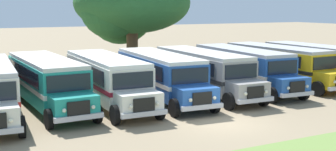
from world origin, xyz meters
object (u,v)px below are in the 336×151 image
parked_bus_slot_2 (47,80)px  broad_shade_tree (130,4)px  parked_bus_slot_8 (318,62)px  parked_bus_slot_7 (279,63)px  parked_bus_slot_3 (107,77)px  parked_bus_slot_5 (203,70)px  parked_bus_slot_4 (160,73)px  parked_bus_slot_6 (243,66)px

parked_bus_slot_2 → broad_shade_tree: size_ratio=0.89×
parked_bus_slot_8 → parked_bus_slot_7: bearing=-103.5°
parked_bus_slot_3 → parked_bus_slot_5: 6.80m
parked_bus_slot_3 → parked_bus_slot_8: size_ratio=1.00×
parked_bus_slot_4 → parked_bus_slot_7: size_ratio=1.01×
parked_bus_slot_3 → parked_bus_slot_5: (6.80, 0.03, 0.00)m
parked_bus_slot_4 → parked_bus_slot_6: same height
parked_bus_slot_6 → parked_bus_slot_5: bearing=-83.3°
parked_bus_slot_5 → parked_bus_slot_2: bearing=-92.6°
parked_bus_slot_2 → parked_bus_slot_6: 13.65m
broad_shade_tree → parked_bus_slot_5: bearing=-92.9°
parked_bus_slot_3 → parked_bus_slot_6: same height
parked_bus_slot_5 → parked_bus_slot_8: same height
parked_bus_slot_2 → broad_shade_tree: (10.93, 13.69, 4.45)m
parked_bus_slot_4 → parked_bus_slot_6: bearing=96.3°
parked_bus_slot_6 → parked_bus_slot_3: bearing=-85.4°
parked_bus_slot_2 → parked_bus_slot_4: same height
parked_bus_slot_2 → parked_bus_slot_3: bearing=75.3°
parked_bus_slot_4 → parked_bus_slot_6: (6.72, 0.28, 0.00)m
parked_bus_slot_6 → parked_bus_slot_8: 6.88m
parked_bus_slot_8 → parked_bus_slot_2: bearing=-93.2°
parked_bus_slot_5 → parked_bus_slot_6: (3.46, 0.21, 0.00)m
parked_bus_slot_4 → parked_bus_slot_8: same height
parked_bus_slot_8 → parked_bus_slot_4: bearing=-91.1°
broad_shade_tree → parked_bus_slot_4: bearing=-105.5°
parked_bus_slot_4 → parked_bus_slot_5: bearing=95.2°
parked_bus_slot_4 → parked_bus_slot_5: size_ratio=1.01×
parked_bus_slot_2 → parked_bus_slot_5: 10.21m
parked_bus_slot_7 → broad_shade_tree: broad_shade_tree is taller
parked_bus_slot_3 → parked_bus_slot_7: size_ratio=1.00×
parked_bus_slot_8 → broad_shade_tree: 18.04m
parked_bus_slot_4 → parked_bus_slot_5: (3.27, 0.07, 0.00)m
parked_bus_slot_4 → parked_bus_slot_6: size_ratio=1.00×
parked_bus_slot_5 → parked_bus_slot_3: bearing=-88.3°
parked_bus_slot_2 → parked_bus_slot_6: (13.64, -0.52, 0.00)m
parked_bus_slot_3 → parked_bus_slot_2: bearing=-101.0°
parked_bus_slot_7 → parked_bus_slot_6: bearing=-86.5°
parked_bus_slot_2 → parked_bus_slot_4: bearing=81.3°
parked_bus_slot_3 → parked_bus_slot_7: same height
parked_bus_slot_2 → parked_bus_slot_8: (20.52, -0.93, 0.00)m
parked_bus_slot_5 → parked_bus_slot_8: bearing=90.4°
parked_bus_slot_3 → parked_bus_slot_4: (3.53, -0.04, 0.00)m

